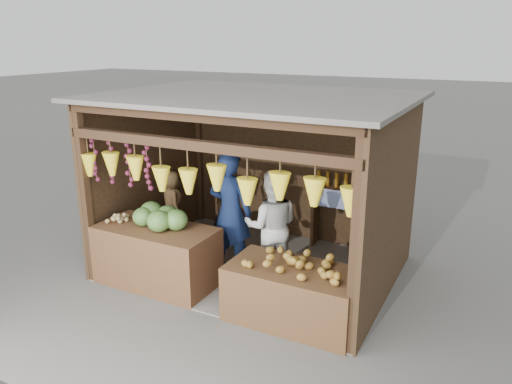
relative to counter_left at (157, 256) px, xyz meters
The scene contains 12 objects.
ground 1.55m from the counter_left, 46.23° to the left, with size 80.00×80.00×0.00m, color #514F49.
stall_structure 1.90m from the counter_left, 46.02° to the left, with size 4.30×3.30×2.66m.
back_shelf 3.18m from the counter_left, 48.60° to the left, with size 1.25×0.32×1.32m.
counter_left is the anchor object (origin of this frame).
counter_right 2.14m from the counter_left, ahead, with size 1.64×0.85×0.72m, color #4C2C19.
stool 1.21m from the counter_left, 115.02° to the left, with size 0.34×0.34×0.31m, color black.
man_standing 1.23m from the counter_left, 49.66° to the left, with size 0.68×0.45×1.88m, color #14224B.
woman_standing 1.70m from the counter_left, 31.93° to the left, with size 0.80×0.63×1.65m, color silver.
vendor_seated 1.25m from the counter_left, 115.02° to the left, with size 0.52×0.34×1.06m, color brown.
melon_pile 0.59m from the counter_left, 92.90° to the left, with size 1.00×0.50×0.32m, color #165015, non-canonical shape.
tanfruit_pile 0.81m from the counter_left, behind, with size 0.34×0.40×0.13m, color #A7864D, non-canonical shape.
mango_pile 2.19m from the counter_left, ahead, with size 1.40×0.64×0.22m, color #AB3916, non-canonical shape.
Camera 1 is at (3.23, -6.25, 3.41)m, focal length 35.00 mm.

